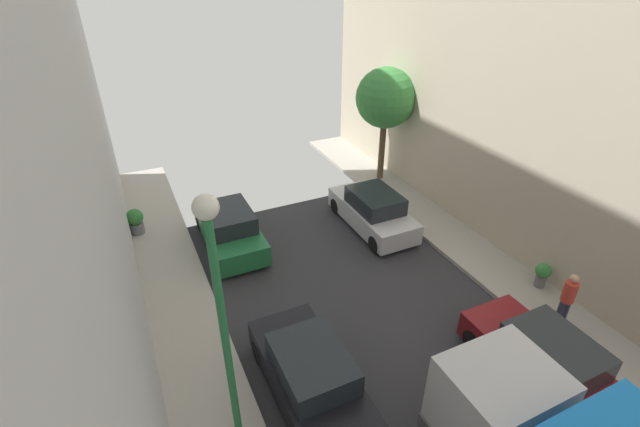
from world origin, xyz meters
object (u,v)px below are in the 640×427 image
object	(u,v)px
parked_car_right_4	(373,211)
pedestrian	(567,298)
parked_car_left_3	(310,376)
potted_plant_0	(542,274)
street_tree_1	(386,99)
parked_car_left_4	(229,228)
lamp_post	(219,299)
potted_plant_3	(135,221)
parked_car_right_3	(546,363)

from	to	relation	value
parked_car_right_4	pedestrian	size ratio (longest dim) A/B	2.44
pedestrian	parked_car_right_4	bearing A→B (deg)	106.62
parked_car_left_3	parked_car_right_4	bearing A→B (deg)	48.54
pedestrian	potted_plant_0	world-z (taller)	pedestrian
parked_car_left_3	street_tree_1	size ratio (longest dim) A/B	0.82
parked_car_left_4	pedestrian	xyz separation A→B (m)	(7.50, -8.14, 0.35)
lamp_post	pedestrian	bearing A→B (deg)	-3.47
parked_car_left_3	pedestrian	world-z (taller)	pedestrian
potted_plant_3	parked_car_left_3	bearing A→B (deg)	-71.93
parked_car_left_4	potted_plant_3	world-z (taller)	parked_car_left_4
parked_car_left_4	potted_plant_0	world-z (taller)	parked_car_left_4
lamp_post	parked_car_right_3	bearing A→B (deg)	-13.68
parked_car_right_4	potted_plant_0	world-z (taller)	parked_car_right_4
parked_car_left_3	lamp_post	xyz separation A→B (m)	(-1.90, -0.34, 3.36)
parked_car_right_3	parked_car_right_4	bearing A→B (deg)	90.00
parked_car_left_3	potted_plant_3	world-z (taller)	parked_car_left_3
parked_car_right_4	potted_plant_3	size ratio (longest dim) A/B	4.17
potted_plant_0	parked_car_left_4	bearing A→B (deg)	141.05
pedestrian	parked_car_left_3	bearing A→B (deg)	173.10
parked_car_left_4	potted_plant_0	distance (m)	10.67
potted_plant_3	lamp_post	size ratio (longest dim) A/B	0.17
parked_car_left_4	potted_plant_3	xyz separation A→B (m)	(-3.05, 2.10, -0.03)
parked_car_left_3	street_tree_1	xyz separation A→B (m)	(7.90, 9.57, 3.21)
parked_car_left_3	street_tree_1	distance (m)	12.81
street_tree_1	potted_plant_3	world-z (taller)	street_tree_1
parked_car_left_3	parked_car_right_4	size ratio (longest dim) A/B	1.00
parked_car_right_4	pedestrian	world-z (taller)	pedestrian
potted_plant_3	potted_plant_0	bearing A→B (deg)	-37.82
parked_car_left_3	potted_plant_0	distance (m)	8.31
potted_plant_0	parked_car_left_3	bearing A→B (deg)	-176.32
parked_car_right_3	street_tree_1	bearing A→B (deg)	77.93
street_tree_1	parked_car_left_3	bearing A→B (deg)	-129.54
parked_car_right_4	potted_plant_0	xyz separation A→B (m)	(2.90, -5.58, -0.08)
pedestrian	lamp_post	distance (m)	9.88
parked_car_left_4	parked_car_right_4	distance (m)	5.52
parked_car_right_3	parked_car_right_4	xyz separation A→B (m)	(0.00, 8.23, 0.00)
parked_car_left_4	lamp_post	world-z (taller)	lamp_post
parked_car_left_3	potted_plant_3	size ratio (longest dim) A/B	4.17
parked_car_right_4	parked_car_left_4	bearing A→B (deg)	168.23
pedestrian	potted_plant_0	bearing A→B (deg)	60.90
parked_car_right_3	street_tree_1	distance (m)	12.37
parked_car_right_4	street_tree_1	xyz separation A→B (m)	(2.50, 3.45, 3.21)
parked_car_right_3	pedestrian	bearing A→B (deg)	29.97
parked_car_left_3	parked_car_right_3	world-z (taller)	same
potted_plant_3	lamp_post	world-z (taller)	lamp_post
potted_plant_3	lamp_post	bearing A→B (deg)	-83.23
parked_car_right_4	lamp_post	world-z (taller)	lamp_post
parked_car_left_3	pedestrian	size ratio (longest dim) A/B	2.44
parked_car_left_4	parked_car_right_4	bearing A→B (deg)	-11.77
pedestrian	potted_plant_0	size ratio (longest dim) A/B	2.04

